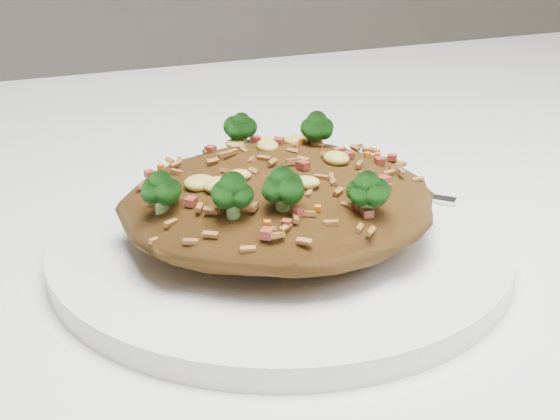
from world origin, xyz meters
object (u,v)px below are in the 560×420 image
at_px(fried_rice, 280,189).
at_px(plate, 280,244).
at_px(fork, 346,184).
at_px(dining_table, 303,308).

bearing_deg(fried_rice, plate, 39.46).
bearing_deg(fork, dining_table, 171.12).
xyz_separation_m(plate, fried_rice, (-0.00, -0.00, 0.04)).
xyz_separation_m(fried_rice, fork, (0.07, 0.05, -0.03)).
bearing_deg(fork, plate, -97.61).
bearing_deg(plate, fried_rice, -140.54).
distance_m(dining_table, fried_rice, 0.16).
bearing_deg(fork, fried_rice, -97.59).
bearing_deg(fried_rice, fork, 37.36).
bearing_deg(fried_rice, dining_table, 57.79).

